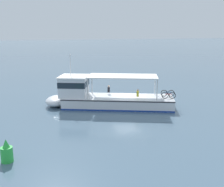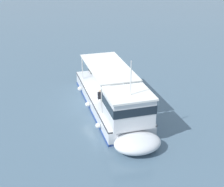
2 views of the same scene
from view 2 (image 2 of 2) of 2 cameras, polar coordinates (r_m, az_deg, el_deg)
The scene contains 2 objects.
ground_plane at distance 26.10m, azimuth -2.41°, elevation -1.70°, with size 400.00×400.00×0.00m, color slate.
ferry_main at distance 23.67m, azimuth 0.67°, elevation -1.83°, with size 7.84×12.90×5.32m.
Camera 2 is at (13.93, 18.82, 11.54)m, focal length 52.46 mm.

